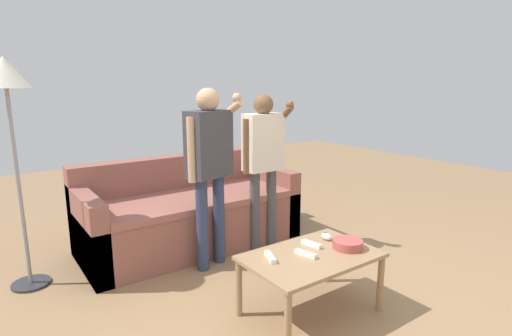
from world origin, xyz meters
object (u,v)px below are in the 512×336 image
(game_remote_nunchuk, at_px, (326,237))
(floor_lamp, at_px, (7,91))
(couch, at_px, (189,214))
(snack_bowl, at_px, (348,244))
(game_remote_wand_spare, at_px, (306,254))
(game_remote_wand_far, at_px, (270,257))
(coffee_table, at_px, (311,262))
(player_center, at_px, (209,157))
(game_remote_wand_near, at_px, (311,244))
(player_right, at_px, (263,154))

(game_remote_nunchuk, relative_size, floor_lamp, 0.05)
(couch, relative_size, snack_bowl, 9.84)
(game_remote_wand_spare, bearing_deg, game_remote_nunchuk, 21.22)
(floor_lamp, bearing_deg, game_remote_wand_far, -49.39)
(coffee_table, xyz_separation_m, game_remote_nunchuk, (0.27, 0.13, 0.08))
(game_remote_nunchuk, distance_m, floor_lamp, 2.49)
(game_remote_nunchuk, xyz_separation_m, game_remote_wand_spare, (-0.31, -0.12, -0.01))
(couch, bearing_deg, player_center, -96.72)
(coffee_table, relative_size, game_remote_wand_near, 5.57)
(player_center, bearing_deg, player_right, 6.10)
(couch, distance_m, game_remote_wand_far, 1.48)
(game_remote_nunchuk, bearing_deg, game_remote_wand_spare, -158.78)
(floor_lamp, distance_m, game_remote_wand_spare, 2.36)
(game_remote_nunchuk, distance_m, player_center, 1.12)
(player_center, height_order, game_remote_wand_spare, player_center)
(player_right, relative_size, game_remote_wand_spare, 9.03)
(game_remote_wand_spare, bearing_deg, couch, 92.81)
(game_remote_wand_spare, bearing_deg, game_remote_wand_near, 34.68)
(floor_lamp, xyz_separation_m, game_remote_wand_far, (1.24, -1.44, -1.04))
(game_remote_wand_near, bearing_deg, game_remote_nunchuk, 7.71)
(floor_lamp, height_order, game_remote_wand_near, floor_lamp)
(game_remote_nunchuk, relative_size, game_remote_wand_spare, 0.55)
(game_remote_wand_near, height_order, game_remote_wand_far, same)
(player_right, bearing_deg, floor_lamp, 166.65)
(game_remote_wand_spare, bearing_deg, game_remote_wand_far, 156.81)
(floor_lamp, distance_m, game_remote_wand_near, 2.39)
(player_right, relative_size, player_center, 0.96)
(game_remote_wand_spare, bearing_deg, snack_bowl, -12.77)
(player_center, bearing_deg, game_remote_wand_near, -72.95)
(coffee_table, height_order, player_right, player_right)
(game_remote_wand_spare, bearing_deg, player_center, 97.86)
(coffee_table, bearing_deg, player_center, 100.30)
(floor_lamp, distance_m, game_remote_wand_far, 2.17)
(coffee_table, distance_m, floor_lamp, 2.42)
(game_remote_wand_far, bearing_deg, player_center, 85.04)
(couch, bearing_deg, snack_bowl, -76.35)
(coffee_table, xyz_separation_m, game_remote_wand_near, (0.10, 0.10, 0.07))
(floor_lamp, height_order, player_center, floor_lamp)
(coffee_table, distance_m, game_remote_wand_far, 0.29)
(game_remote_wand_near, relative_size, game_remote_wand_far, 1.00)
(couch, height_order, player_right, player_right)
(player_right, height_order, player_center, player_center)
(snack_bowl, height_order, game_remote_wand_near, snack_bowl)
(coffee_table, distance_m, game_remote_wand_spare, 0.08)
(game_remote_wand_near, bearing_deg, coffee_table, -132.68)
(couch, height_order, snack_bowl, couch)
(game_remote_nunchuk, height_order, game_remote_wand_spare, game_remote_nunchuk)
(game_remote_nunchuk, xyz_separation_m, floor_lamp, (-1.77, 1.41, 1.03))
(player_right, distance_m, game_remote_wand_near, 1.13)
(player_center, xyz_separation_m, game_remote_wand_far, (-0.08, -0.92, -0.51))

